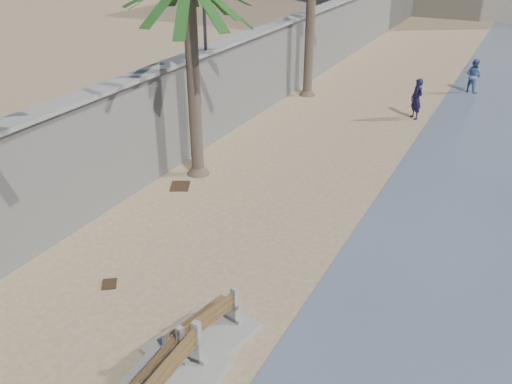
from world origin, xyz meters
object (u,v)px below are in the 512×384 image
(person_a, at_px, (417,96))
(bench_near, at_px, (161,376))
(person_b, at_px, (474,74))
(bench_far, at_px, (202,326))

(person_a, bearing_deg, bench_near, -47.87)
(person_a, xyz_separation_m, person_b, (1.64, 5.39, -0.09))
(person_b, bearing_deg, bench_near, 113.30)
(bench_far, distance_m, person_a, 16.16)
(bench_far, bearing_deg, person_b, 83.52)
(bench_near, relative_size, bench_far, 1.01)
(bench_near, bearing_deg, person_b, 84.20)
(bench_near, xyz_separation_m, person_a, (0.70, 17.68, 0.57))
(person_a, height_order, person_b, person_a)
(bench_far, relative_size, person_b, 1.30)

